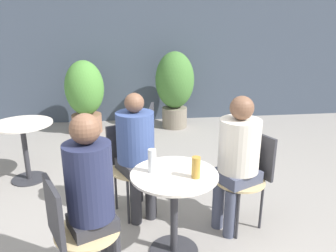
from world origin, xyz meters
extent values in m
cube|color=#3D4756|center=(0.00, 4.05, 1.50)|extent=(10.00, 0.06, 3.00)
cylinder|color=#2D2D33|center=(0.21, 0.20, 0.01)|extent=(0.40, 0.40, 0.01)
cylinder|color=#2D2D33|center=(0.21, 0.20, 0.35)|extent=(0.06, 0.06, 0.67)
cylinder|color=silver|center=(0.21, 0.20, 0.69)|extent=(0.67, 0.67, 0.02)
cylinder|color=#2D2D33|center=(-1.33, 1.68, 0.01)|extent=(0.40, 0.40, 0.01)
cylinder|color=#2D2D33|center=(-1.33, 1.68, 0.35)|extent=(0.06, 0.06, 0.67)
cylinder|color=silver|center=(-1.33, 1.68, 0.69)|extent=(0.67, 0.67, 0.02)
cylinder|color=tan|center=(0.84, 0.49, 0.45)|extent=(0.44, 0.44, 0.02)
cylinder|color=#2D2D33|center=(1.03, 0.42, 0.22)|extent=(0.02, 0.02, 0.44)
cylinder|color=#2D2D33|center=(0.91, 0.68, 0.22)|extent=(0.02, 0.02, 0.44)
cylinder|color=#2D2D33|center=(0.77, 0.30, 0.22)|extent=(0.02, 0.02, 0.44)
cylinder|color=#2D2D33|center=(0.65, 0.56, 0.22)|extent=(0.02, 0.02, 0.44)
cube|color=#2D2D33|center=(1.02, 0.57, 0.66)|extent=(0.18, 0.35, 0.40)
cylinder|color=tan|center=(-0.09, 0.83, 0.45)|extent=(0.44, 0.44, 0.02)
cylinder|color=#2D2D33|center=(-0.02, 1.02, 0.22)|extent=(0.02, 0.02, 0.44)
cylinder|color=#2D2D33|center=(-0.28, 0.90, 0.22)|extent=(0.02, 0.02, 0.44)
cylinder|color=#2D2D33|center=(0.10, 0.76, 0.22)|extent=(0.02, 0.02, 0.44)
cylinder|color=#2D2D33|center=(-0.15, 0.64, 0.22)|extent=(0.02, 0.02, 0.44)
cube|color=#2D2D33|center=(-0.17, 1.01, 0.66)|extent=(0.35, 0.18, 0.40)
cylinder|color=tan|center=(-0.42, -0.10, 0.45)|extent=(0.44, 0.44, 0.02)
cylinder|color=#2D2D33|center=(-0.35, 0.09, 0.22)|extent=(0.02, 0.02, 0.44)
cube|color=#2D2D33|center=(-0.60, -0.18, 0.66)|extent=(0.18, 0.35, 0.40)
cylinder|color=tan|center=(-0.05, 1.71, 0.45)|extent=(0.44, 0.44, 0.02)
cylinder|color=#2D2D33|center=(0.06, 1.55, 0.22)|extent=(0.02, 0.02, 0.44)
cylinder|color=#2D2D33|center=(0.11, 1.83, 0.22)|extent=(0.02, 0.02, 0.44)
cylinder|color=#2D2D33|center=(-0.22, 1.60, 0.22)|extent=(0.02, 0.02, 0.44)
cylinder|color=#2D2D33|center=(-0.17, 1.88, 0.22)|extent=(0.02, 0.02, 0.44)
cube|color=#2D2D33|center=(0.14, 1.68, 0.66)|extent=(0.09, 0.37, 0.40)
cylinder|color=#42475B|center=(0.65, 0.49, 0.22)|extent=(0.11, 0.11, 0.44)
cylinder|color=#42475B|center=(0.72, 0.35, 0.22)|extent=(0.11, 0.11, 0.44)
cube|color=#42475B|center=(0.80, 0.47, 0.52)|extent=(0.43, 0.41, 0.11)
cylinder|color=beige|center=(0.80, 0.47, 0.80)|extent=(0.35, 0.35, 0.46)
sphere|color=brown|center=(0.80, 0.47, 1.13)|extent=(0.20, 0.20, 0.20)
cylinder|color=#2D2D33|center=(-0.08, 0.64, 0.22)|extent=(0.10, 0.10, 0.44)
cylinder|color=#2D2D33|center=(0.06, 0.71, 0.22)|extent=(0.10, 0.10, 0.44)
cube|color=#2D2D33|center=(-0.07, 0.79, 0.52)|extent=(0.41, 0.42, 0.10)
cylinder|color=#384C84|center=(-0.07, 0.79, 0.80)|extent=(0.35, 0.35, 0.46)
sphere|color=brown|center=(-0.07, 0.79, 1.12)|extent=(0.18, 0.18, 0.18)
cylinder|color=#2D2D33|center=(-0.31, 0.03, 0.22)|extent=(0.09, 0.09, 0.44)
cube|color=#2D2D33|center=(-0.39, -0.08, 0.51)|extent=(0.38, 0.36, 0.09)
cylinder|color=#232847|center=(-0.39, -0.08, 0.82)|extent=(0.31, 0.31, 0.52)
sphere|color=brown|center=(-0.39, -0.08, 1.17)|extent=(0.19, 0.19, 0.19)
cylinder|color=silver|center=(0.04, 0.24, 0.80)|extent=(0.06, 0.06, 0.18)
cylinder|color=#B28433|center=(0.35, 0.11, 0.79)|extent=(0.07, 0.07, 0.16)
cylinder|color=#93664C|center=(-0.84, 3.42, 0.15)|extent=(0.50, 0.50, 0.30)
ellipsoid|color=#4C8938|center=(-0.84, 3.42, 0.76)|extent=(0.64, 0.64, 0.91)
cylinder|color=slate|center=(0.68, 3.52, 0.18)|extent=(0.44, 0.44, 0.35)
ellipsoid|color=#427533|center=(0.68, 3.52, 0.84)|extent=(0.67, 0.67, 0.97)
camera|label=1|loc=(-0.11, -2.03, 1.80)|focal=35.00mm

